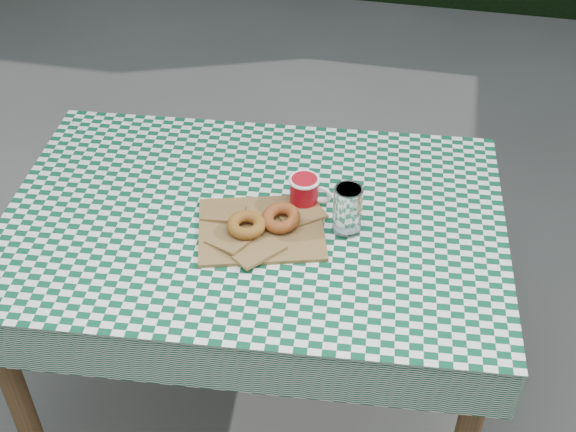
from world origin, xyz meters
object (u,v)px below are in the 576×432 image
object	(u,v)px
paper_bag	(261,228)
coffee_mug	(304,192)
table	(257,319)
drinking_glass	(347,210)

from	to	relation	value
paper_bag	coffee_mug	size ratio (longest dim) A/B	2.08
paper_bag	table	bearing A→B (deg)	125.03
paper_bag	drinking_glass	world-z (taller)	drinking_glass
coffee_mug	paper_bag	bearing A→B (deg)	-119.84
coffee_mug	drinking_glass	world-z (taller)	drinking_glass
paper_bag	coffee_mug	bearing A→B (deg)	55.88
paper_bag	drinking_glass	size ratio (longest dim) A/B	2.40
table	paper_bag	world-z (taller)	paper_bag
drinking_glass	paper_bag	bearing A→B (deg)	-166.85
table	paper_bag	distance (m)	0.39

